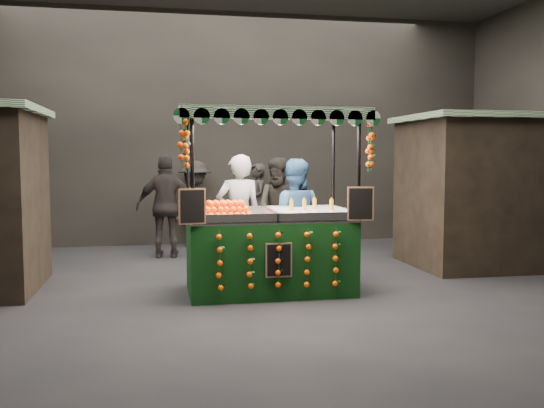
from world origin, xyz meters
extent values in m
plane|color=black|center=(0.00, 0.00, 0.00)|extent=(12.00, 12.00, 0.00)
cube|color=black|center=(0.00, 5.00, 2.50)|extent=(12.00, 0.10, 5.00)
cube|color=black|center=(0.00, -5.00, 2.50)|extent=(12.00, 0.10, 5.00)
cube|color=black|center=(4.40, 1.50, 1.25)|extent=(2.80, 2.00, 2.50)
cube|color=#104D1B|center=(4.40, 1.50, 2.55)|extent=(3.00, 2.20, 0.10)
cube|color=black|center=(0.21, 0.17, 0.51)|extent=(2.24, 1.22, 1.02)
cube|color=silver|center=(0.21, 0.17, 1.04)|extent=(2.24, 1.22, 0.04)
cylinder|color=black|center=(-0.88, -0.41, 1.22)|extent=(0.05, 0.05, 2.45)
cylinder|color=black|center=(1.30, -0.41, 1.22)|extent=(0.05, 0.05, 2.45)
cylinder|color=black|center=(-0.88, 0.75, 1.22)|extent=(0.05, 0.05, 2.45)
cylinder|color=black|center=(1.30, 0.75, 1.22)|extent=(0.05, 0.05, 2.45)
cube|color=#104D1B|center=(0.21, 0.17, 2.49)|extent=(2.50, 1.48, 0.08)
cube|color=silver|center=(0.82, 0.17, 1.10)|extent=(1.00, 1.10, 0.08)
cube|color=black|center=(-0.89, -0.47, 1.28)|extent=(0.34, 0.10, 0.45)
cube|color=black|center=(1.31, -0.47, 1.28)|extent=(0.34, 0.10, 0.45)
cube|color=black|center=(0.21, -0.48, 0.56)|extent=(0.35, 0.03, 0.45)
imported|color=slate|center=(-0.09, 1.15, 0.96)|extent=(0.73, 0.50, 1.93)
imported|color=navy|center=(0.75, 1.01, 0.93)|extent=(1.07, 0.93, 1.86)
imported|color=#2D2824|center=(0.84, 2.47, 0.94)|extent=(1.15, 1.08, 1.88)
imported|color=black|center=(-1.15, 3.34, 0.97)|extent=(1.17, 0.57, 1.94)
imported|color=black|center=(-0.55, 4.58, 0.90)|extent=(1.32, 1.28, 1.81)
imported|color=black|center=(4.50, 2.50, 0.90)|extent=(1.59, 1.53, 1.80)
imported|color=#2C2724|center=(0.77, 4.60, 0.87)|extent=(0.49, 0.68, 1.75)
camera|label=1|loc=(-1.31, -7.88, 1.89)|focal=39.12mm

